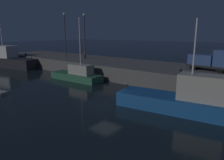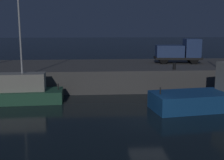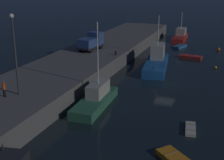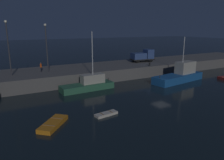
{
  "view_description": "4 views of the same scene",
  "coord_description": "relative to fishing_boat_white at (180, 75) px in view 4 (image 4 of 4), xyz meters",
  "views": [
    {
      "loc": [
        12.44,
        -14.51,
        6.76
      ],
      "look_at": [
        -2.77,
        4.53,
        1.24
      ],
      "focal_mm": 33.12,
      "sensor_mm": 36.0,
      "label": 1
    },
    {
      "loc": [
        -3.84,
        -18.09,
        6.08
      ],
      "look_at": [
        -1.93,
        6.92,
        1.5
      ],
      "focal_mm": 46.4,
      "sensor_mm": 36.0,
      "label": 2
    },
    {
      "loc": [
        -39.2,
        -7.46,
        13.47
      ],
      "look_at": [
        -4.56,
        5.77,
        1.21
      ],
      "focal_mm": 50.75,
      "sensor_mm": 36.0,
      "label": 3
    },
    {
      "loc": [
        -22.37,
        -24.85,
        9.53
      ],
      "look_at": [
        -6.77,
        3.99,
        1.49
      ],
      "focal_mm": 34.48,
      "sensor_mm": 36.0,
      "label": 4
    }
  ],
  "objects": [
    {
      "name": "pier_quay",
      "position": [
        -6.64,
        10.04,
        -0.06
      ],
      "size": [
        75.31,
        10.25,
        2.14
      ],
      "color": "#5B5956",
      "rests_on": "ground"
    },
    {
      "name": "rowboat_blue_far",
      "position": [
        -18.94,
        -7.67,
        -0.99
      ],
      "size": [
        2.74,
        1.25,
        0.33
      ],
      "color": "beige",
      "rests_on": "ground"
    },
    {
      "name": "dockworker",
      "position": [
        -22.5,
        9.95,
        1.91
      ],
      "size": [
        0.36,
        0.41,
        1.58
      ],
      "color": "black",
      "rests_on": "pier_quay"
    },
    {
      "name": "lamp_post_west",
      "position": [
        -27.2,
        9.24,
        5.92
      ],
      "size": [
        0.44,
        0.44,
        8.46
      ],
      "color": "#38383D",
      "rests_on": "pier_quay"
    },
    {
      "name": "rowboat_white_mid",
      "position": [
        -24.79,
        -7.54,
        -0.92
      ],
      "size": [
        3.65,
        3.86,
        0.47
      ],
      "color": "orange",
      "rests_on": "ground"
    },
    {
      "name": "ground_plane",
      "position": [
        -6.64,
        -2.79,
        -1.13
      ],
      "size": [
        320.0,
        320.0,
        0.0
      ],
      "primitive_type": "plane",
      "color": "black"
    },
    {
      "name": "lamp_post_east",
      "position": [
        -21.5,
        9.01,
        5.68
      ],
      "size": [
        0.44,
        0.44,
        8.0
      ],
      "color": "#38383D",
      "rests_on": "pier_quay"
    },
    {
      "name": "utility_truck",
      "position": [
        -0.58,
        10.58,
        2.33
      ],
      "size": [
        5.32,
        2.79,
        2.69
      ],
      "color": "black",
      "rests_on": "pier_quay"
    },
    {
      "name": "fishing_boat_orange",
      "position": [
        -16.74,
        2.74,
        -0.29
      ],
      "size": [
        8.52,
        2.91,
        8.97
      ],
      "color": "#2D6647",
      "rests_on": "ground"
    },
    {
      "name": "bollard_west",
      "position": [
        -2.54,
        5.69,
        1.33
      ],
      "size": [
        0.28,
        0.28,
        0.64
      ],
      "primitive_type": "cylinder",
      "color": "black",
      "rests_on": "pier_quay"
    },
    {
      "name": "fishing_boat_white",
      "position": [
        0.0,
        0.0,
        0.0
      ],
      "size": [
        11.1,
        4.51,
        7.93
      ],
      "color": "#195193",
      "rests_on": "ground"
    }
  ]
}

